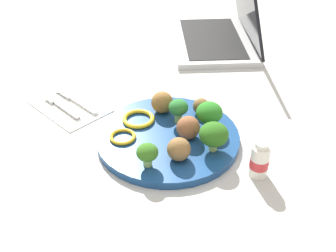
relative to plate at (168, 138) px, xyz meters
name	(u,v)px	position (x,y,z in m)	size (l,w,h in m)	color
ground_plane	(168,141)	(0.00, 0.00, -0.01)	(4.00, 4.00, 0.00)	#B2B2AD
plate	(168,138)	(0.00, 0.00, 0.00)	(0.28, 0.28, 0.02)	navy
broccoli_floret_front_left	(209,113)	(-0.05, -0.07, 0.04)	(0.05, 0.05, 0.06)	#95BF6C
broccoli_floret_near_rim	(147,153)	(-0.03, 0.10, 0.04)	(0.04, 0.04, 0.04)	#97C66A
broccoli_floret_mid_left	(178,108)	(0.01, -0.05, 0.04)	(0.04, 0.04, 0.05)	#97C667
broccoli_floret_far_rim	(214,135)	(-0.09, -0.01, 0.04)	(0.05, 0.05, 0.06)	#9EC467
meatball_back_right	(201,106)	(-0.01, -0.10, 0.03)	(0.03, 0.03, 0.03)	brown
meatball_back_left	(162,102)	(0.06, -0.06, 0.03)	(0.05, 0.05, 0.05)	brown
meatball_mid_left	(179,149)	(-0.06, 0.05, 0.03)	(0.04, 0.04, 0.04)	brown
meatball_center	(188,128)	(-0.04, -0.02, 0.03)	(0.05, 0.05, 0.05)	brown
pepper_ring_back_left	(138,119)	(0.08, 0.00, 0.01)	(0.07, 0.07, 0.01)	yellow
pepper_ring_mid_left	(123,137)	(0.06, 0.06, 0.01)	(0.05, 0.05, 0.01)	yellow
napkin	(70,105)	(0.25, 0.03, -0.01)	(0.17, 0.12, 0.01)	white
fork	(61,105)	(0.26, 0.05, 0.00)	(0.12, 0.03, 0.01)	silver
knife	(75,99)	(0.25, 0.02, 0.00)	(0.15, 0.03, 0.01)	white
yogurt_bottle	(259,161)	(-0.19, -0.02, 0.02)	(0.03, 0.03, 0.07)	white
laptop	(221,30)	(0.17, -0.46, 0.03)	(0.38, 0.39, 0.21)	silver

